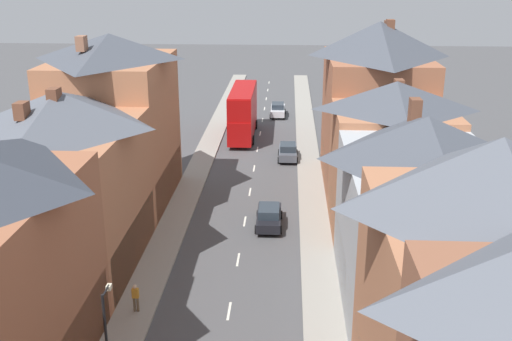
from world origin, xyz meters
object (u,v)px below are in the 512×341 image
at_px(car_near_blue, 269,216).
at_px(car_mid_black, 278,110).
at_px(street_lamp, 108,341).
at_px(pedestrian_mid_right, 136,297).
at_px(car_near_silver, 288,151).
at_px(double_decker_bus_lead, 243,112).

height_order(car_near_blue, car_mid_black, car_mid_black).
relative_size(car_near_blue, street_lamp, 0.78).
bearing_deg(street_lamp, pedestrian_mid_right, 95.93).
distance_m(car_near_silver, street_lamp, 35.25).
xyz_separation_m(pedestrian_mid_right, street_lamp, (0.74, -7.09, 2.21)).
bearing_deg(double_decker_bus_lead, pedestrian_mid_right, -95.17).
distance_m(double_decker_bus_lead, pedestrian_mid_right, 35.27).
distance_m(car_mid_black, pedestrian_mid_right, 45.07).
xyz_separation_m(car_near_blue, car_near_silver, (1.30, 15.58, 0.02)).
height_order(car_mid_black, pedestrian_mid_right, pedestrian_mid_right).
distance_m(double_decker_bus_lead, car_near_silver, 9.42).
bearing_deg(pedestrian_mid_right, car_mid_black, 81.34).
height_order(double_decker_bus_lead, car_near_silver, double_decker_bus_lead).
height_order(double_decker_bus_lead, car_near_blue, double_decker_bus_lead).
bearing_deg(street_lamp, car_near_silver, 77.94).
height_order(car_mid_black, street_lamp, street_lamp).
xyz_separation_m(car_mid_black, pedestrian_mid_right, (-6.79, -44.56, 0.20)).
height_order(car_near_blue, car_near_silver, car_near_silver).
height_order(double_decker_bus_lead, pedestrian_mid_right, double_decker_bus_lead).
bearing_deg(street_lamp, double_decker_bus_lead, 86.69).
xyz_separation_m(car_mid_black, street_lamp, (-6.05, -51.65, 2.41)).
height_order(pedestrian_mid_right, street_lamp, street_lamp).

